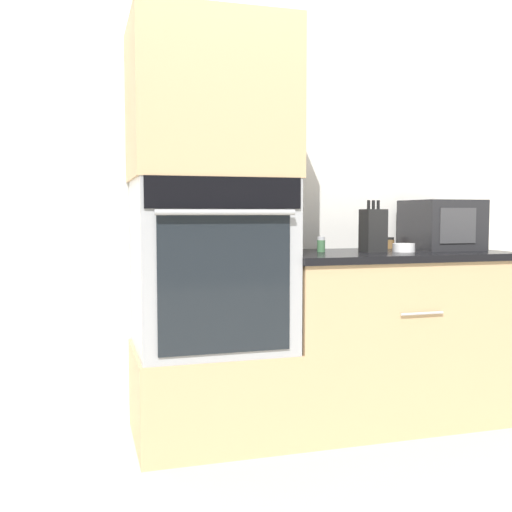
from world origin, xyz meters
name	(u,v)px	position (x,y,z in m)	size (l,w,h in m)	color
ground_plane	(304,453)	(0.00, 0.00, 0.00)	(12.00, 12.00, 0.00)	beige
wall_back	(264,180)	(0.00, 0.63, 1.25)	(8.00, 0.05, 2.50)	silver
oven_cabinet_base	(211,392)	(-0.36, 0.30, 0.22)	(0.72, 0.60, 0.44)	tan
wall_oven	(211,264)	(-0.36, 0.30, 0.83)	(0.70, 0.64, 0.79)	#9EA0A5
oven_cabinet_upper	(210,103)	(-0.36, 0.30, 1.58)	(0.72, 0.60, 0.71)	tan
counter_unit	(389,336)	(0.58, 0.30, 0.44)	(1.17, 0.63, 0.88)	tan
microwave	(441,225)	(0.92, 0.37, 1.01)	(0.34, 0.36, 0.27)	#232326
knife_block	(373,230)	(0.47, 0.29, 0.99)	(0.11, 0.11, 0.26)	black
bowl	(404,248)	(0.62, 0.24, 0.90)	(0.11, 0.11, 0.04)	white
condiment_jar_near	(390,243)	(0.70, 0.52, 0.91)	(0.04, 0.04, 0.06)	brown
condiment_jar_mid	(321,245)	(0.22, 0.36, 0.91)	(0.04, 0.04, 0.08)	#427047
condiment_jar_far	(382,242)	(0.59, 0.42, 0.92)	(0.05, 0.05, 0.09)	silver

